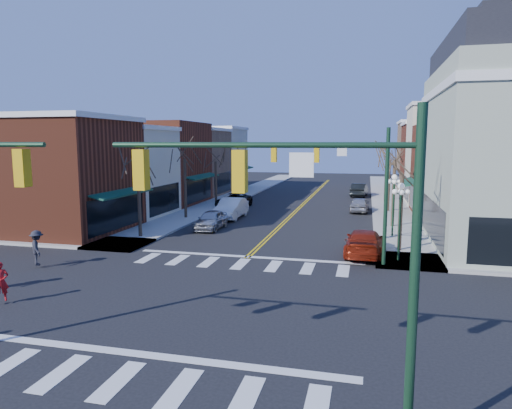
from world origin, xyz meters
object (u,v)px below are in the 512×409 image
Objects in this scene: car_right_near at (364,242)px; pedestrian_red_a at (1,282)px; lamppost_midblock at (394,195)px; car_left_far at (234,201)px; lamppost_corner at (400,208)px; pedestrian_dark_b at (37,248)px; car_right_mid at (359,205)px; car_left_mid at (231,208)px; car_right_far at (359,190)px; car_left_near at (211,220)px.

pedestrian_red_a reaches higher than car_right_near.
car_left_far is (-14.60, 11.52, -2.26)m from lamppost_midblock.
lamppost_corner reaches higher than pedestrian_dark_b.
lamppost_corner is at bearing 100.08° from car_right_mid.
pedestrian_red_a reaches higher than car_left_mid.
car_right_near is 29.51m from car_right_far.
car_right_near is (-1.80, -5.21, -2.22)m from lamppost_midblock.
car_right_far is at bearing 66.64° from car_left_near.
lamppost_corner reaches higher than car_right_mid.
car_right_far is at bearing -85.87° from car_right_near.
car_right_mid is at bearing 25.77° from pedestrian_red_a.
car_left_mid is at bearing -60.32° from pedestrian_dark_b.
car_left_far reaches higher than car_right_mid.
car_left_mid is 1.26× the size of car_right_mid.
car_left_far is at bearing 104.50° from car_left_mid.
car_right_far is 43.30m from pedestrian_red_a.
pedestrian_dark_b reaches higher than car_right_near.
car_left_far is 0.99× the size of car_right_near.
lamppost_corner and lamppost_midblock have the same top height.
car_left_near is at bearing -66.73° from pedestrian_dark_b.
car_left_mid is 18.12m from pedestrian_dark_b.
car_left_far is (-1.60, 11.31, -0.00)m from car_left_near.
car_right_far is (-0.84, 29.50, 0.04)m from car_right_near.
car_right_far is 39.48m from pedestrian_dark_b.
lamppost_corner is at bearing -116.86° from pedestrian_dark_b.
pedestrian_dark_b is at bearing 24.94° from car_right_near.
car_right_mid is at bearing 46.77° from car_left_near.
car_left_mid is (-13.00, 5.37, -2.11)m from lamppost_midblock.
lamppost_corner is 0.85× the size of car_left_far.
lamppost_midblock is (0.00, 6.50, 0.00)m from lamppost_corner.
pedestrian_dark_b is (-16.40, -6.78, 0.32)m from car_right_near.
car_right_mid is 12.75m from car_right_far.
car_left_mid is (0.00, 5.16, 0.14)m from car_left_near.
car_left_mid is at bearing 43.80° from pedestrian_red_a.
car_left_near is at bearing 152.70° from lamppost_corner.
car_left_near reaches higher than car_left_far.
car_left_mid is 3.25× the size of pedestrian_red_a.
lamppost_midblock is 14.22m from car_left_mid.
car_left_far is at bearing -50.10° from car_right_near.
pedestrian_red_a is (-1.26, -28.46, 0.24)m from car_left_far.
pedestrian_red_a is 5.48m from pedestrian_dark_b.
car_left_near is 2.28× the size of pedestrian_dark_b.
pedestrian_red_a is at bearing -133.10° from lamppost_midblock.
pedestrian_dark_b reaches higher than car_left_far.
lamppost_midblock is 0.84× the size of car_right_near.
lamppost_midblock reaches higher than car_right_mid.
car_left_mid is at bearing -68.29° from car_left_far.
car_left_far is 12.22m from car_right_mid.
pedestrian_dark_b reaches higher than pedestrian_red_a.
car_left_mid is at bearing 137.60° from lamppost_corner.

